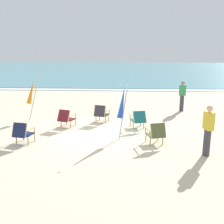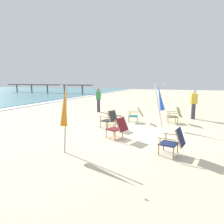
{
  "view_description": "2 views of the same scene",
  "coord_description": "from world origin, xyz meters",
  "px_view_note": "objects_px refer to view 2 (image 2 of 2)",
  "views": [
    {
      "loc": [
        1.14,
        -10.11,
        3.32
      ],
      "look_at": [
        0.56,
        1.28,
        0.53
      ],
      "focal_mm": 42.0,
      "sensor_mm": 36.0,
      "label": 1
    },
    {
      "loc": [
        -8.32,
        -1.74,
        2.17
      ],
      "look_at": [
        0.19,
        1.4,
        0.73
      ],
      "focal_mm": 32.0,
      "sensor_mm": 36.0,
      "label": 2
    }
  ],
  "objects_px": {
    "beach_chair_far_center": "(175,115)",
    "beach_chair_back_right": "(110,119)",
    "beach_chair_mid_center": "(118,127)",
    "person_by_waterline": "(194,104)",
    "beach_chair_front_left": "(174,141)",
    "umbrella_furled_orange": "(64,108)",
    "umbrella_furled_blue": "(160,98)",
    "beach_chair_back_left": "(136,114)",
    "person_near_chairs": "(98,100)"
  },
  "relations": [
    {
      "from": "umbrella_furled_blue",
      "to": "person_near_chairs",
      "type": "xyz_separation_m",
      "value": [
        3.16,
        4.53,
        -0.51
      ]
    },
    {
      "from": "beach_chair_front_left",
      "to": "umbrella_furled_blue",
      "type": "bearing_deg",
      "value": 13.52
    },
    {
      "from": "beach_chair_far_center",
      "to": "person_near_chairs",
      "type": "relative_size",
      "value": 0.5
    },
    {
      "from": "beach_chair_far_center",
      "to": "beach_chair_mid_center",
      "type": "height_order",
      "value": "beach_chair_far_center"
    },
    {
      "from": "beach_chair_mid_center",
      "to": "beach_chair_back_right",
      "type": "distance_m",
      "value": 1.67
    },
    {
      "from": "umbrella_furled_orange",
      "to": "beach_chair_back_right",
      "type": "bearing_deg",
      "value": -3.93
    },
    {
      "from": "beach_chair_far_center",
      "to": "umbrella_furled_blue",
      "type": "distance_m",
      "value": 1.65
    },
    {
      "from": "beach_chair_far_center",
      "to": "beach_chair_mid_center",
      "type": "relative_size",
      "value": 0.93
    },
    {
      "from": "beach_chair_mid_center",
      "to": "umbrella_furled_orange",
      "type": "height_order",
      "value": "umbrella_furled_orange"
    },
    {
      "from": "beach_chair_front_left",
      "to": "umbrella_furled_blue",
      "type": "distance_m",
      "value": 3.71
    },
    {
      "from": "umbrella_furled_orange",
      "to": "umbrella_furled_blue",
      "type": "bearing_deg",
      "value": -28.95
    },
    {
      "from": "beach_chair_front_left",
      "to": "umbrella_furled_orange",
      "type": "xyz_separation_m",
      "value": [
        -0.74,
        3.18,
        0.92
      ]
    },
    {
      "from": "beach_chair_back_right",
      "to": "person_by_waterline",
      "type": "bearing_deg",
      "value": -44.95
    },
    {
      "from": "beach_chair_back_left",
      "to": "umbrella_furled_blue",
      "type": "height_order",
      "value": "umbrella_furled_blue"
    },
    {
      "from": "umbrella_furled_blue",
      "to": "beach_chair_far_center",
      "type": "bearing_deg",
      "value": -28.56
    },
    {
      "from": "beach_chair_mid_center",
      "to": "umbrella_furled_blue",
      "type": "height_order",
      "value": "umbrella_furled_blue"
    },
    {
      "from": "beach_chair_far_center",
      "to": "beach_chair_back_right",
      "type": "bearing_deg",
      "value": 128.22
    },
    {
      "from": "beach_chair_back_right",
      "to": "beach_chair_front_left",
      "type": "xyz_separation_m",
      "value": [
        -2.51,
        -2.96,
        -0.0
      ]
    },
    {
      "from": "umbrella_furled_orange",
      "to": "beach_chair_back_left",
      "type": "bearing_deg",
      "value": -12.43
    },
    {
      "from": "beach_chair_front_left",
      "to": "beach_chair_back_left",
      "type": "bearing_deg",
      "value": 26.79
    },
    {
      "from": "beach_chair_back_left",
      "to": "person_near_chairs",
      "type": "xyz_separation_m",
      "value": [
        2.49,
        3.27,
        0.42
      ]
    },
    {
      "from": "beach_chair_mid_center",
      "to": "beach_chair_back_right",
      "type": "xyz_separation_m",
      "value": [
        1.43,
        0.87,
        0.01
      ]
    },
    {
      "from": "beach_chair_mid_center",
      "to": "person_by_waterline",
      "type": "bearing_deg",
      "value": -28.7
    },
    {
      "from": "beach_chair_mid_center",
      "to": "person_by_waterline",
      "type": "height_order",
      "value": "person_by_waterline"
    },
    {
      "from": "beach_chair_back_left",
      "to": "person_near_chairs",
      "type": "relative_size",
      "value": 0.54
    },
    {
      "from": "beach_chair_back_left",
      "to": "umbrella_furled_orange",
      "type": "xyz_separation_m",
      "value": [
        -4.91,
        1.08,
        0.93
      ]
    },
    {
      "from": "beach_chair_back_left",
      "to": "umbrella_furled_blue",
      "type": "bearing_deg",
      "value": -117.98
    },
    {
      "from": "umbrella_furled_blue",
      "to": "umbrella_furled_orange",
      "type": "height_order",
      "value": "umbrella_furled_orange"
    },
    {
      "from": "umbrella_furled_orange",
      "to": "person_by_waterline",
      "type": "bearing_deg",
      "value": -29.31
    },
    {
      "from": "beach_chair_mid_center",
      "to": "umbrella_furled_blue",
      "type": "bearing_deg",
      "value": -27.36
    },
    {
      "from": "beach_chair_far_center",
      "to": "person_by_waterline",
      "type": "height_order",
      "value": "person_by_waterline"
    },
    {
      "from": "beach_chair_back_right",
      "to": "beach_chair_front_left",
      "type": "relative_size",
      "value": 1.0
    },
    {
      "from": "beach_chair_far_center",
      "to": "person_by_waterline",
      "type": "bearing_deg",
      "value": -30.9
    },
    {
      "from": "umbrella_furled_blue",
      "to": "person_near_chairs",
      "type": "distance_m",
      "value": 5.54
    },
    {
      "from": "beach_chair_back_left",
      "to": "beach_chair_front_left",
      "type": "height_order",
      "value": "beach_chair_front_left"
    },
    {
      "from": "umbrella_furled_blue",
      "to": "beach_chair_front_left",
      "type": "bearing_deg",
      "value": -166.48
    },
    {
      "from": "beach_chair_back_right",
      "to": "person_near_chairs",
      "type": "distance_m",
      "value": 4.81
    },
    {
      "from": "umbrella_furled_blue",
      "to": "umbrella_furled_orange",
      "type": "bearing_deg",
      "value": 151.05
    },
    {
      "from": "umbrella_furled_orange",
      "to": "person_by_waterline",
      "type": "distance_m",
      "value": 7.96
    },
    {
      "from": "beach_chair_far_center",
      "to": "beach_chair_front_left",
      "type": "distance_m",
      "value": 4.7
    },
    {
      "from": "beach_chair_far_center",
      "to": "umbrella_furled_orange",
      "type": "bearing_deg",
      "value": 151.14
    },
    {
      "from": "umbrella_furled_orange",
      "to": "person_near_chairs",
      "type": "distance_m",
      "value": 7.73
    },
    {
      "from": "beach_chair_front_left",
      "to": "umbrella_furled_blue",
      "type": "relative_size",
      "value": 0.4
    },
    {
      "from": "umbrella_furled_orange",
      "to": "person_by_waterline",
      "type": "height_order",
      "value": "umbrella_furled_orange"
    },
    {
      "from": "beach_chair_back_right",
      "to": "person_by_waterline",
      "type": "height_order",
      "value": "person_by_waterline"
    },
    {
      "from": "beach_chair_back_right",
      "to": "umbrella_furled_orange",
      "type": "bearing_deg",
      "value": 176.07
    },
    {
      "from": "beach_chair_back_left",
      "to": "umbrella_furled_blue",
      "type": "distance_m",
      "value": 1.7
    },
    {
      "from": "umbrella_furled_orange",
      "to": "person_by_waterline",
      "type": "relative_size",
      "value": 1.27
    },
    {
      "from": "beach_chair_back_right",
      "to": "umbrella_furled_blue",
      "type": "xyz_separation_m",
      "value": [
        0.98,
        -2.12,
        0.91
      ]
    },
    {
      "from": "beach_chair_far_center",
      "to": "beach_chair_front_left",
      "type": "height_order",
      "value": "beach_chair_far_center"
    }
  ]
}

